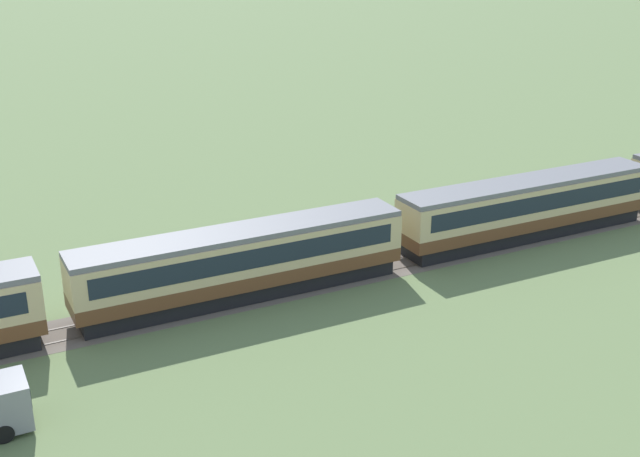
# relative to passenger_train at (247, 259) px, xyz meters

# --- Properties ---
(ground_plane) EXTENTS (600.00, 600.00, 0.00)m
(ground_plane) POSITION_rel_passenger_train_xyz_m (17.45, 0.93, -2.20)
(ground_plane) COLOR #607547
(passenger_train) EXTENTS (99.11, 2.94, 3.96)m
(passenger_train) POSITION_rel_passenger_train_xyz_m (0.00, 0.00, 0.00)
(passenger_train) COLOR brown
(passenger_train) RESTS_ON ground_plane
(railway_track) EXTENTS (145.56, 3.60, 0.04)m
(railway_track) POSITION_rel_passenger_train_xyz_m (2.97, -0.00, -2.19)
(railway_track) COLOR #665B51
(railway_track) RESTS_ON ground_plane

